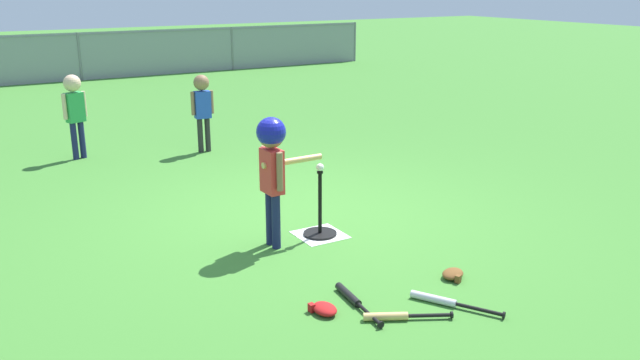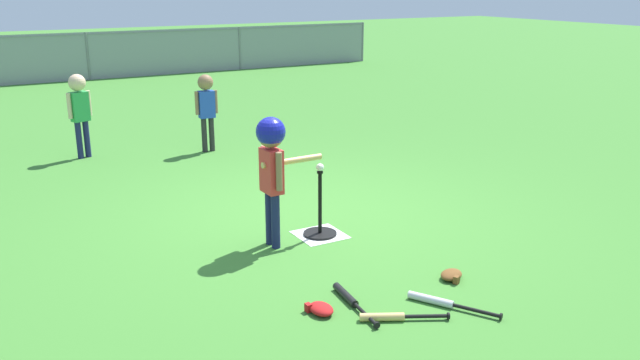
{
  "view_description": "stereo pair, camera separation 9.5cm",
  "coord_description": "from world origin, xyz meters",
  "views": [
    {
      "loc": [
        -3.16,
        -5.59,
        2.33
      ],
      "look_at": [
        -0.18,
        -0.54,
        0.55
      ],
      "focal_mm": 36.9,
      "sensor_mm": 36.0,
      "label": 1
    },
    {
      "loc": [
        -3.08,
        -5.64,
        2.33
      ],
      "look_at": [
        -0.18,
        -0.54,
        0.55
      ],
      "focal_mm": 36.9,
      "sensor_mm": 36.0,
      "label": 2
    }
  ],
  "objects": [
    {
      "name": "glove_near_bats",
      "position": [
        0.28,
        -1.91,
        0.04
      ],
      "size": [
        0.27,
        0.24,
        0.07
      ],
      "color": "brown",
      "rests_on": "ground_plane"
    },
    {
      "name": "home_plate",
      "position": [
        -0.18,
        -0.54,
        0.0
      ],
      "size": [
        0.44,
        0.44,
        0.01
      ],
      "primitive_type": "cube",
      "color": "white",
      "rests_on": "ground_plane"
    },
    {
      "name": "fielder_deep_center",
      "position": [
        0.04,
        3.07,
        0.7
      ],
      "size": [
        0.32,
        0.22,
        1.09
      ],
      "color": "#262626",
      "rests_on": "ground_plane"
    },
    {
      "name": "spare_bat_silver",
      "position": [
        -0.1,
        -2.22,
        0.03
      ],
      "size": [
        0.41,
        0.64,
        0.06
      ],
      "color": "silver",
      "rests_on": "ground_plane"
    },
    {
      "name": "baseball_on_tee",
      "position": [
        -0.18,
        -0.54,
        0.67
      ],
      "size": [
        0.07,
        0.07,
        0.07
      ],
      "primitive_type": "sphere",
      "color": "white",
      "rests_on": "batting_tee"
    },
    {
      "name": "spare_bat_black",
      "position": [
        -0.67,
        -1.85,
        0.03
      ],
      "size": [
        0.13,
        0.69,
        0.06
      ],
      "color": "black",
      "rests_on": "ground_plane"
    },
    {
      "name": "outfield_fence",
      "position": [
        0.0,
        11.25,
        0.62
      ],
      "size": [
        16.06,
        0.06,
        1.15
      ],
      "color": "slate",
      "rests_on": "ground_plane"
    },
    {
      "name": "glove_by_plate",
      "position": [
        -0.94,
        -1.88,
        0.04
      ],
      "size": [
        0.18,
        0.22,
        0.07
      ],
      "color": "#B21919",
      "rests_on": "ground_plane"
    },
    {
      "name": "batter_child",
      "position": [
        -0.67,
        -0.55,
        0.86
      ],
      "size": [
        0.64,
        0.34,
        1.2
      ],
      "color": "#191E4C",
      "rests_on": "ground_plane"
    },
    {
      "name": "fielder_near_right",
      "position": [
        -1.57,
        3.58,
        0.74
      ],
      "size": [
        0.33,
        0.23,
        1.15
      ],
      "color": "#191E4C",
      "rests_on": "ground_plane"
    },
    {
      "name": "ground_plane",
      "position": [
        0.0,
        0.0,
        0.0
      ],
      "size": [
        60.0,
        60.0,
        0.0
      ],
      "primitive_type": "plane",
      "color": "#3D7A2D"
    },
    {
      "name": "batting_tee",
      "position": [
        -0.18,
        -0.54,
        0.1
      ],
      "size": [
        0.32,
        0.32,
        0.64
      ],
      "color": "black",
      "rests_on": "ground_plane"
    },
    {
      "name": "spare_bat_wood",
      "position": [
        -0.55,
        -2.23,
        0.03
      ],
      "size": [
        0.6,
        0.35,
        0.06
      ],
      "color": "#DBB266",
      "rests_on": "ground_plane"
    }
  ]
}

